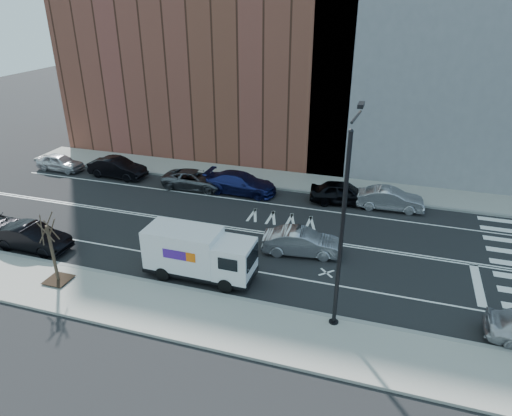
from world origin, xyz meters
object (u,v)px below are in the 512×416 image
Objects in this scene: fedex_van at (199,253)px; far_parked_a at (60,162)px; driving_sedan at (302,242)px; far_parked_b at (117,168)px.

far_parked_a is (-17.65, 11.14, -0.70)m from fedex_van.
far_parked_b is at bearing 58.42° from driving_sedan.
far_parked_b is 1.08× the size of driving_sedan.
far_parked_b is at bearing -86.69° from far_parked_a.
fedex_van reaches higher than driving_sedan.
far_parked_b reaches higher than far_parked_a.
far_parked_a is 23.41m from driving_sedan.
fedex_van reaches higher than far_parked_b.
fedex_van is 1.22× the size of far_parked_b.
driving_sedan is (22.26, -7.24, 0.03)m from far_parked_a.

